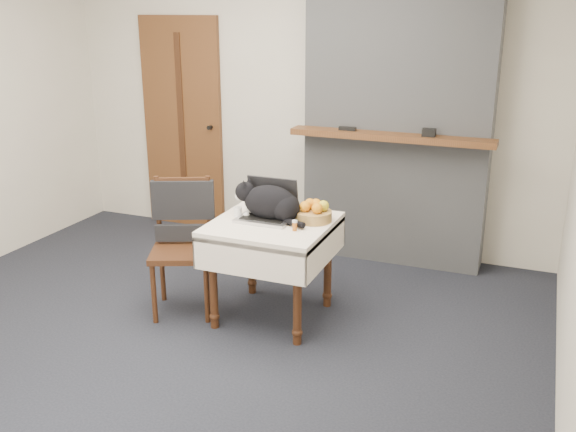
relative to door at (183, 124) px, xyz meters
name	(u,v)px	position (x,y,z in m)	size (l,w,h in m)	color
ground	(193,333)	(1.20, -1.97, -1.00)	(4.50, 4.50, 0.00)	black
room_shell	(216,57)	(1.20, -1.51, 0.76)	(4.52, 4.01, 2.61)	beige
door	(183,124)	(0.00, 0.00, 0.00)	(0.82, 0.10, 2.00)	brown
chimney	(398,107)	(2.10, -0.13, 0.30)	(1.62, 0.48, 2.60)	gray
side_table	(272,238)	(1.60, -1.54, -0.41)	(0.78, 0.78, 0.70)	#3E2110
laptop	(268,209)	(1.54, -1.48, -0.23)	(0.36, 0.31, 0.27)	#B7B7BC
cat	(271,203)	(1.57, -1.50, -0.18)	(0.55, 0.24, 0.27)	black
cream_jar	(238,212)	(1.33, -1.53, -0.27)	(0.06, 0.06, 0.07)	white
pill_bottle	(295,225)	(1.80, -1.65, -0.26)	(0.03, 0.03, 0.07)	#AC5615
fruit_basket	(314,213)	(1.85, -1.42, -0.24)	(0.25, 0.25, 0.14)	#A97A44
desk_clutter	(299,222)	(1.77, -1.48, -0.30)	(0.13, 0.01, 0.01)	black
chair	(183,226)	(0.94, -1.61, -0.40)	(0.56, 0.55, 0.95)	#3E2110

